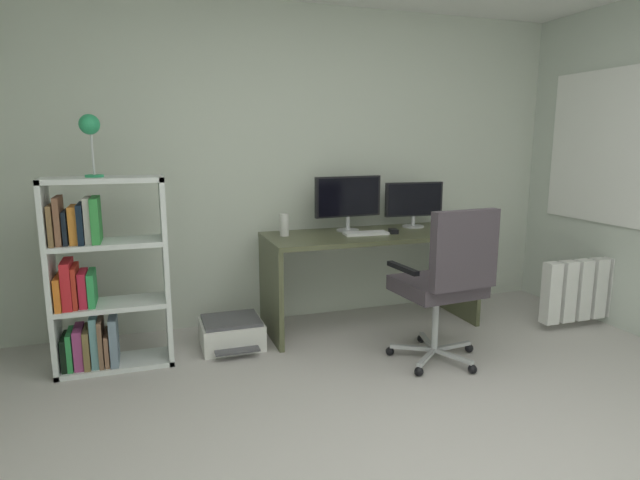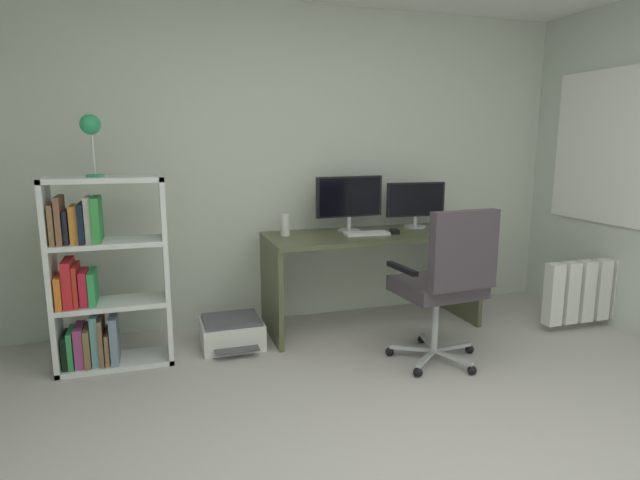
{
  "view_description": "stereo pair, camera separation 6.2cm",
  "coord_description": "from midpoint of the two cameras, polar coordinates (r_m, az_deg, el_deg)",
  "views": [
    {
      "loc": [
        -1.2,
        -1.54,
        1.47
      ],
      "look_at": [
        -0.05,
        1.84,
        0.79
      ],
      "focal_mm": 29.24,
      "sensor_mm": 36.0,
      "label": 1
    },
    {
      "loc": [
        -1.14,
        -1.56,
        1.47
      ],
      "look_at": [
        -0.05,
        1.84,
        0.79
      ],
      "focal_mm": 29.24,
      "sensor_mm": 36.0,
      "label": 2
    }
  ],
  "objects": [
    {
      "name": "desk",
      "position": [
        4.14,
        5.11,
        -1.83
      ],
      "size": [
        1.66,
        0.66,
        0.76
      ],
      "color": "#4D5135",
      "rests_on": "ground"
    },
    {
      "name": "bookshelf",
      "position": [
        3.65,
        -23.68,
        -4.21
      ],
      "size": [
        0.72,
        0.3,
        1.25
      ],
      "color": "silver",
      "rests_on": "ground"
    },
    {
      "name": "wall_back",
      "position": [
        4.31,
        -3.09,
        8.0
      ],
      "size": [
        4.64,
        0.1,
        2.52
      ],
      "primitive_type": "cube",
      "color": "beige",
      "rests_on": "ground"
    },
    {
      "name": "radiator",
      "position": [
        4.75,
        27.73,
        -4.67
      ],
      "size": [
        1.04,
        0.1,
        0.49
      ],
      "color": "white",
      "rests_on": "ground"
    },
    {
      "name": "monitor_secondary",
      "position": [
        4.4,
        9.84,
        4.2
      ],
      "size": [
        0.5,
        0.18,
        0.37
      ],
      "color": "#B2B5B7",
      "rests_on": "desk"
    },
    {
      "name": "keyboard",
      "position": [
        4.03,
        4.6,
        0.74
      ],
      "size": [
        0.35,
        0.15,
        0.02
      ],
      "primitive_type": "cube",
      "rotation": [
        0.0,
        0.0,
        -0.07
      ],
      "color": "silver",
      "rests_on": "desk"
    },
    {
      "name": "window_pane",
      "position": [
        4.68,
        29.76,
        8.81
      ],
      "size": [
        0.01,
        1.31,
        1.13
      ],
      "primitive_type": "cube",
      "color": "white"
    },
    {
      "name": "printer",
      "position": [
        3.89,
        -10.1,
        -9.97
      ],
      "size": [
        0.43,
        0.47,
        0.21
      ],
      "color": "silver",
      "rests_on": "ground"
    },
    {
      "name": "office_chair",
      "position": [
        3.46,
        13.17,
        -4.0
      ],
      "size": [
        0.63,
        0.64,
        1.06
      ],
      "color": "#B7BABC",
      "rests_on": "ground"
    },
    {
      "name": "desk_lamp",
      "position": [
        3.54,
        -24.35,
        10.93
      ],
      "size": [
        0.12,
        0.12,
        0.38
      ],
      "color": "#279A5F",
      "rests_on": "bookshelf"
    },
    {
      "name": "desktop_speaker",
      "position": [
        3.96,
        -4.39,
        1.67
      ],
      "size": [
        0.07,
        0.07,
        0.17
      ],
      "primitive_type": "cylinder",
      "color": "silver",
      "rests_on": "desk"
    },
    {
      "name": "window_frame",
      "position": [
        4.67,
        29.7,
        8.81
      ],
      "size": [
        0.02,
        1.39,
        1.21
      ],
      "primitive_type": "cube",
      "color": "white"
    },
    {
      "name": "monitor_main",
      "position": [
        4.14,
        2.67,
        4.55
      ],
      "size": [
        0.56,
        0.18,
        0.44
      ],
      "color": "#B2B5B7",
      "rests_on": "desk"
    },
    {
      "name": "computer_mouse",
      "position": [
        4.11,
        7.61,
        0.97
      ],
      "size": [
        0.08,
        0.11,
        0.03
      ],
      "primitive_type": "cube",
      "rotation": [
        0.0,
        0.0,
        -0.22
      ],
      "color": "black",
      "rests_on": "desk"
    }
  ]
}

